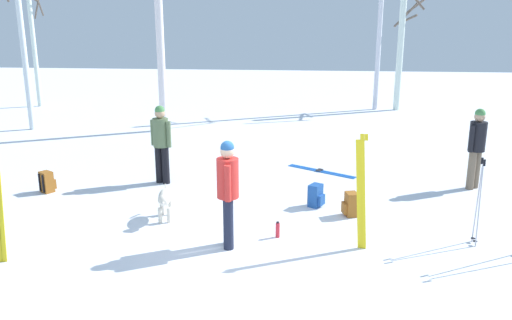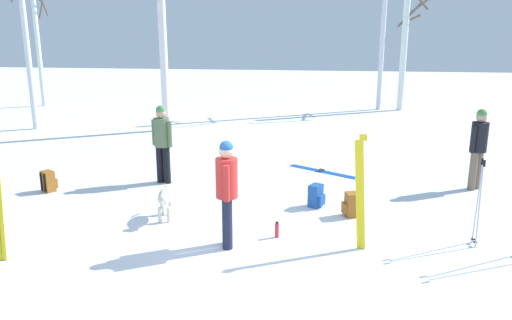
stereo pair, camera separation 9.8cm
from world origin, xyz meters
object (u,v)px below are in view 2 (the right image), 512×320
object	(u,v)px
ski_pair_planted_0	(360,193)
backpack_1	(49,181)
backpack_0	(316,196)
birch_tree_4	(405,41)
birch_tree_3	(385,3)
dog	(164,199)
water_bottle_0	(277,230)
person_1	(478,144)
birch_tree_0	(37,33)
ski_poles_1	(479,200)
birch_tree_2	(161,2)
backpack_2	(351,205)
birch_tree_1	(23,17)
person_2	(227,187)
ski_pair_lying_0	(322,171)
person_0	(162,139)

from	to	relation	value
ski_pair_planted_0	backpack_1	distance (m)	6.59
backpack_0	birch_tree_4	size ratio (longest dim) A/B	0.09
backpack_1	birch_tree_3	distance (m)	14.36
backpack_1	dog	bearing A→B (deg)	-23.74
backpack_1	water_bottle_0	size ratio (longest dim) A/B	1.61
person_1	birch_tree_0	world-z (taller)	birch_tree_0
person_1	backpack_0	size ratio (longest dim) A/B	3.90
dog	ski_poles_1	xyz separation A→B (m)	(5.20, -0.50, 0.37)
water_bottle_0	birch_tree_2	bearing A→B (deg)	117.29
ski_pair_planted_0	birch_tree_2	world-z (taller)	birch_tree_2
backpack_2	birch_tree_1	xyz separation A→B (m)	(-9.84, 6.76, 3.33)
dog	ski_pair_planted_0	xyz separation A→B (m)	(3.34, -0.85, 0.53)
backpack_1	birch_tree_1	bearing A→B (deg)	121.13
ski_pair_planted_0	person_2	bearing A→B (deg)	-175.73
ski_pair_planted_0	birch_tree_1	bearing A→B (deg)	140.40
backpack_1	birch_tree_3	bearing A→B (deg)	54.62
birch_tree_1	birch_tree_3	bearing A→B (deg)	24.12
ski_poles_1	backpack_1	size ratio (longest dim) A/B	3.21
birch_tree_1	person_2	bearing A→B (deg)	-46.72
birch_tree_0	birch_tree_3	world-z (taller)	birch_tree_3
birch_tree_3	birch_tree_0	bearing A→B (deg)	-177.21
dog	backpack_2	xyz separation A→B (m)	(3.32, 0.55, -0.17)
ski_pair_planted_0	ski_pair_lying_0	xyz separation A→B (m)	(-0.51, 4.22, -0.90)
backpack_0	ski_pair_planted_0	bearing A→B (deg)	-70.17
person_2	ski_pair_lying_0	size ratio (longest dim) A/B	1.07
person_2	backpack_2	xyz separation A→B (m)	(2.01, 1.55, -0.77)
birch_tree_4	person_0	bearing A→B (deg)	-122.63
ski_pair_lying_0	water_bottle_0	size ratio (longest dim) A/B	5.88
ski_poles_1	ski_pair_lying_0	bearing A→B (deg)	121.43
backpack_2	birch_tree_0	xyz separation A→B (m)	(-11.97, 11.31, 2.76)
ski_poles_1	person_0	bearing A→B (deg)	155.80
birch_tree_1	backpack_2	bearing A→B (deg)	-34.50
person_2	birch_tree_3	xyz separation A→B (m)	(3.83, 13.53, 3.11)
backpack_0	birch_tree_4	bearing A→B (deg)	74.03
water_bottle_0	birch_tree_4	xyz separation A→B (m)	(3.93, 13.06, 2.54)
person_1	ski_pair_lying_0	world-z (taller)	person_1
ski_pair_planted_0	backpack_2	xyz separation A→B (m)	(-0.02, 1.40, -0.70)
water_bottle_0	birch_tree_4	size ratio (longest dim) A/B	0.05
backpack_0	birch_tree_1	distance (m)	11.66
ski_pair_planted_0	birch_tree_4	xyz separation A→B (m)	(2.64, 13.34, 1.76)
dog	ski_poles_1	size ratio (longest dim) A/B	0.63
person_2	water_bottle_0	world-z (taller)	person_2
backpack_2	birch_tree_0	distance (m)	16.70
person_1	ski_poles_1	bearing A→B (deg)	-105.41
dog	birch_tree_3	xyz separation A→B (m)	(5.14, 12.53, 3.71)
backpack_0	birch_tree_1	xyz separation A→B (m)	(-9.21, 6.34, 3.33)
backpack_0	person_1	bearing A→B (deg)	23.87
birch_tree_3	birch_tree_4	xyz separation A→B (m)	(0.84, -0.04, -1.42)
backpack_2	birch_tree_1	distance (m)	12.39
backpack_0	water_bottle_0	xyz separation A→B (m)	(-0.63, -1.54, -0.08)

